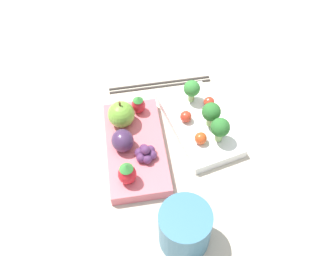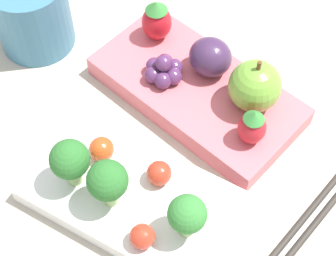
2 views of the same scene
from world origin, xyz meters
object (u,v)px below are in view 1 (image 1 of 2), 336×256
object	(u,v)px
broccoli_floret_1	(192,89)
apple	(121,114)
bento_box_fruit	(136,148)
broccoli_floret_0	(220,128)
broccoli_floret_2	(211,111)
grape_cluster	(146,153)
plum	(123,141)
cherry_tomato_2	(209,102)
bento_box_savoury	(199,124)
cherry_tomato_0	(201,138)
cherry_tomato_1	(186,117)
strawberry_1	(127,173)
strawberry_0	(138,105)
drinking_cup	(185,228)
chopsticks_pair	(160,84)

from	to	relation	value
broccoli_floret_1	apple	distance (m)	0.14
bento_box_fruit	broccoli_floret_0	world-z (taller)	broccoli_floret_0
broccoli_floret_2	grape_cluster	size ratio (longest dim) A/B	1.34
broccoli_floret_0	plum	xyz separation A→B (m)	(-0.03, -0.17, -0.01)
cherry_tomato_2	apple	distance (m)	0.17
bento_box_savoury	cherry_tomato_0	distance (m)	0.05
cherry_tomato_1	strawberry_1	bearing A→B (deg)	-54.03
bento_box_fruit	apple	distance (m)	0.06
apple	bento_box_fruit	bearing A→B (deg)	11.14
bento_box_fruit	plum	world-z (taller)	plum
bento_box_fruit	broccoli_floret_0	size ratio (longest dim) A/B	4.15
strawberry_1	cherry_tomato_1	bearing A→B (deg)	125.97
bento_box_savoury	broccoli_floret_1	size ratio (longest dim) A/B	4.10
apple	plum	world-z (taller)	apple
broccoli_floret_0	broccoli_floret_2	distance (m)	0.04
plum	grape_cluster	world-z (taller)	plum
bento_box_savoury	broccoli_floret_1	xyz separation A→B (m)	(-0.05, 0.00, 0.04)
broccoli_floret_1	apple	world-z (taller)	apple
bento_box_savoury	cherry_tomato_0	size ratio (longest dim) A/B	8.95
bento_box_savoury	strawberry_1	size ratio (longest dim) A/B	4.28
bento_box_fruit	strawberry_0	size ratio (longest dim) A/B	5.53
cherry_tomato_1	plum	distance (m)	0.13
strawberry_1	plum	size ratio (longest dim) A/B	1.10
bento_box_savoury	drinking_cup	bearing A→B (deg)	-25.74
cherry_tomato_0	strawberry_1	bearing A→B (deg)	-73.80
drinking_cup	broccoli_floret_0	bearing A→B (deg)	142.52
broccoli_floret_0	apple	distance (m)	0.18
cherry_tomato_1	strawberry_0	bearing A→B (deg)	-119.22
bento_box_savoury	cherry_tomato_0	xyz separation A→B (m)	(0.05, -0.01, 0.02)
broccoli_floret_1	plum	distance (m)	0.17
bento_box_savoury	plum	distance (m)	0.15
cherry_tomato_0	chopsticks_pair	size ratio (longest dim) A/B	0.10
strawberry_1	cherry_tomato_2	bearing A→B (deg)	122.32
drinking_cup	chopsticks_pair	bearing A→B (deg)	169.98
cherry_tomato_2	strawberry_0	world-z (taller)	strawberry_0
broccoli_floret_1	cherry_tomato_1	xyz separation A→B (m)	(0.05, -0.03, -0.02)
cherry_tomato_0	strawberry_0	size ratio (longest dim) A/B	0.57
strawberry_0	broccoli_floret_1	bearing A→B (deg)	90.94
cherry_tomato_0	grape_cluster	size ratio (longest dim) A/B	0.56
bento_box_fruit	apple	world-z (taller)	apple
cherry_tomato_0	drinking_cup	world-z (taller)	drinking_cup
strawberry_0	plum	size ratio (longest dim) A/B	0.93
drinking_cup	grape_cluster	bearing A→B (deg)	-172.46
bento_box_savoury	bento_box_fruit	size ratio (longest dim) A/B	0.92
cherry_tomato_0	grape_cluster	distance (m)	0.10
bento_box_fruit	broccoli_floret_2	distance (m)	0.15
cherry_tomato_2	chopsticks_pair	xyz separation A→B (m)	(-0.10, -0.07, -0.03)
cherry_tomato_1	strawberry_1	world-z (taller)	strawberry_1
bento_box_savoury	cherry_tomato_1	size ratio (longest dim) A/B	9.07
broccoli_floret_1	cherry_tomato_2	distance (m)	0.04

